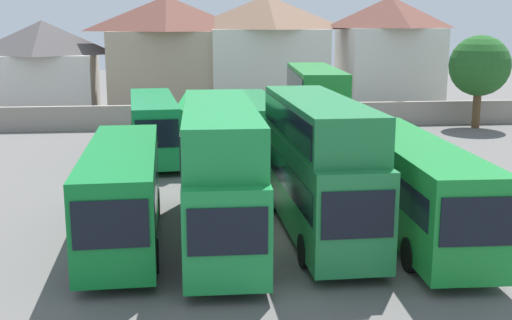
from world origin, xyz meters
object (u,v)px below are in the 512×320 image
bus_3 (318,159)px  house_terrace_left (44,67)px  bus_4 (411,181)px  bus_5 (153,124)px  house_terrace_centre (168,54)px  house_terrace_right (267,53)px  house_terrace_far_right (389,54)px  bus_1 (122,189)px  bus_2 (220,165)px  bus_7 (253,123)px  bus_8 (315,106)px  bus_6 (204,124)px  tree_left_of_lot (480,66)px

bus_3 → house_terrace_left: bearing=-155.0°
bus_4 → bus_5: 18.27m
house_terrace_centre → house_terrace_right: 8.55m
house_terrace_centre → house_terrace_far_right: 19.30m
bus_1 → bus_2: 3.57m
house_terrace_left → house_terrace_centre: (10.43, -0.44, 1.03)m
bus_2 → bus_7: bus_2 is taller
bus_4 → bus_8: size_ratio=1.04×
bus_5 → bus_4: bearing=29.0°
house_terrace_far_right → bus_3: bearing=-111.7°
bus_6 → bus_7: 2.94m
bus_4 → bus_8: (-0.47, 15.56, 0.87)m
bus_2 → house_terrace_centre: 34.24m
house_terrace_right → bus_1: bearing=-105.7°
house_terrace_far_right → tree_left_of_lot: house_terrace_far_right is taller
bus_4 → house_terrace_right: bearing=-176.2°
house_terrace_right → tree_left_of_lot: (14.52, -10.46, -0.52)m
bus_4 → tree_left_of_lot: size_ratio=1.75×
bus_4 → house_terrace_right: 34.25m
bus_2 → house_terrace_left: 36.88m
tree_left_of_lot → bus_3: bearing=-126.1°
bus_6 → tree_left_of_lot: 22.41m
bus_3 → bus_5: (-6.64, 14.78, -0.83)m
bus_1 → bus_2: bearing=85.2°
bus_8 → bus_1: bearing=-28.8°
bus_5 → bus_8: bearing=87.4°
bus_4 → bus_1: bearing=-89.5°
house_terrace_left → house_terrace_far_right: house_terrace_far_right is taller
bus_2 → house_terrace_left: size_ratio=1.29×
bus_8 → house_terrace_far_right: house_terrace_far_right is taller
house_terrace_centre → house_terrace_far_right: house_terrace_far_right is taller
bus_2 → bus_4: (7.07, -0.09, -0.76)m
bus_6 → bus_7: size_ratio=0.93×
bus_4 → house_terrace_far_right: 34.98m
bus_4 → bus_8: bus_8 is taller
bus_7 → house_terrace_far_right: bearing=141.3°
bus_1 → house_terrace_centre: (0.95, 33.88, 3.12)m
bus_4 → house_terrace_right: size_ratio=1.18×
bus_8 → bus_7: bearing=-84.1°
bus_3 → bus_4: 3.57m
bus_6 → house_terrace_centre: (-2.42, 18.82, 3.14)m
house_terrace_left → tree_left_of_lot: (33.50, -10.97, 0.55)m
house_terrace_far_right → house_terrace_centre: bearing=177.9°
bus_8 → house_terrace_left: (-19.54, 19.04, 1.18)m
bus_5 → house_terrace_far_right: bearing=128.1°
bus_2 → bus_1: bearing=-92.0°
bus_8 → house_terrace_left: size_ratio=1.31×
house_terrace_right → house_terrace_far_right: house_terrace_right is taller
tree_left_of_lot → house_terrace_far_right: bearing=111.1°
bus_8 → house_terrace_right: size_ratio=1.13×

